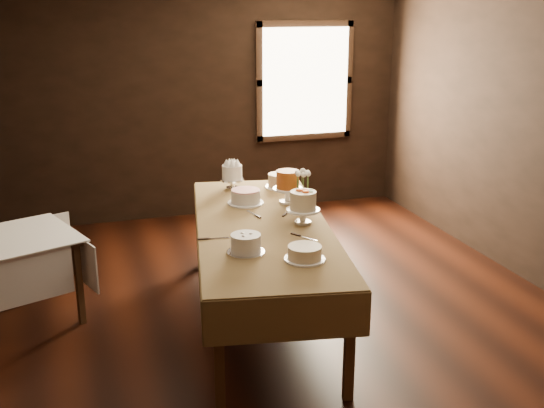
{
  "coord_description": "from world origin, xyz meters",
  "views": [
    {
      "loc": [
        -1.54,
        -4.66,
        2.54
      ],
      "look_at": [
        0.0,
        0.2,
        0.95
      ],
      "focal_mm": 42.91,
      "sensor_mm": 36.0,
      "label": 1
    }
  ],
  "objects_px": {
    "side_table": "(18,247)",
    "cake_lattice": "(246,197)",
    "cake_meringue": "(232,178)",
    "flower_vase": "(302,201)",
    "cake_cream": "(305,253)",
    "cake_server_b": "(308,238)",
    "cake_flowers": "(303,209)",
    "cake_server_c": "(251,213)",
    "cake_speckled": "(280,181)",
    "cake_swirl": "(246,244)",
    "cake_server_e": "(219,238)",
    "cake_caramel": "(288,189)",
    "display_table": "(263,231)",
    "cake_server_d": "(289,211)"
  },
  "relations": [
    {
      "from": "cake_speckled",
      "to": "cake_cream",
      "type": "bearing_deg",
      "value": -102.86
    },
    {
      "from": "cake_swirl",
      "to": "cake_cream",
      "type": "distance_m",
      "value": 0.43
    },
    {
      "from": "cake_flowers",
      "to": "cake_server_c",
      "type": "xyz_separation_m",
      "value": [
        -0.33,
        0.38,
        -0.12
      ]
    },
    {
      "from": "cake_speckled",
      "to": "cake_server_d",
      "type": "distance_m",
      "value": 0.76
    },
    {
      "from": "cake_lattice",
      "to": "flower_vase",
      "type": "height_order",
      "value": "flower_vase"
    },
    {
      "from": "side_table",
      "to": "cake_swirl",
      "type": "relative_size",
      "value": 4.11
    },
    {
      "from": "cake_server_c",
      "to": "cake_caramel",
      "type": "bearing_deg",
      "value": -75.15
    },
    {
      "from": "cake_server_d",
      "to": "cake_meringue",
      "type": "bearing_deg",
      "value": 57.09
    },
    {
      "from": "cake_swirl",
      "to": "cake_server_c",
      "type": "distance_m",
      "value": 0.92
    },
    {
      "from": "cake_server_d",
      "to": "cake_server_e",
      "type": "distance_m",
      "value": 0.86
    },
    {
      "from": "cake_meringue",
      "to": "cake_swirl",
      "type": "distance_m",
      "value": 1.68
    },
    {
      "from": "cake_speckled",
      "to": "cake_server_e",
      "type": "bearing_deg",
      "value": -125.89
    },
    {
      "from": "cake_swirl",
      "to": "cake_server_d",
      "type": "height_order",
      "value": "cake_swirl"
    },
    {
      "from": "side_table",
      "to": "cake_flowers",
      "type": "xyz_separation_m",
      "value": [
        2.22,
        -0.63,
        0.3
      ]
    },
    {
      "from": "cake_meringue",
      "to": "flower_vase",
      "type": "height_order",
      "value": "cake_meringue"
    },
    {
      "from": "cake_meringue",
      "to": "cake_swirl",
      "type": "relative_size",
      "value": 0.89
    },
    {
      "from": "cake_meringue",
      "to": "flower_vase",
      "type": "xyz_separation_m",
      "value": [
        0.42,
        -0.79,
        -0.04
      ]
    },
    {
      "from": "side_table",
      "to": "cake_server_b",
      "type": "height_order",
      "value": "cake_server_b"
    },
    {
      "from": "cake_cream",
      "to": "cake_server_b",
      "type": "xyz_separation_m",
      "value": [
        0.17,
        0.39,
        -0.04
      ]
    },
    {
      "from": "cake_lattice",
      "to": "cake_swirl",
      "type": "relative_size",
      "value": 1.32
    },
    {
      "from": "cake_speckled",
      "to": "cake_lattice",
      "type": "xyz_separation_m",
      "value": [
        -0.45,
        -0.41,
        -0.01
      ]
    },
    {
      "from": "cake_lattice",
      "to": "side_table",
      "type": "bearing_deg",
      "value": -179.31
    },
    {
      "from": "cake_cream",
      "to": "cake_server_c",
      "type": "distance_m",
      "value": 1.12
    },
    {
      "from": "cake_lattice",
      "to": "cake_server_e",
      "type": "height_order",
      "value": "cake_lattice"
    },
    {
      "from": "cake_lattice",
      "to": "cake_server_d",
      "type": "relative_size",
      "value": 1.51
    },
    {
      "from": "cake_meringue",
      "to": "flower_vase",
      "type": "bearing_deg",
      "value": -61.86
    },
    {
      "from": "cake_meringue",
      "to": "cake_server_e",
      "type": "height_order",
      "value": "cake_meringue"
    },
    {
      "from": "cake_meringue",
      "to": "cake_caramel",
      "type": "height_order",
      "value": "cake_caramel"
    },
    {
      "from": "cake_lattice",
      "to": "cake_flowers",
      "type": "bearing_deg",
      "value": -65.44
    },
    {
      "from": "cake_server_d",
      "to": "cake_server_e",
      "type": "relative_size",
      "value": 1.0
    },
    {
      "from": "cake_meringue",
      "to": "display_table",
      "type": "bearing_deg",
      "value": -91.19
    },
    {
      "from": "cake_speckled",
      "to": "cake_server_c",
      "type": "relative_size",
      "value": 1.18
    },
    {
      "from": "cake_caramel",
      "to": "cake_server_b",
      "type": "xyz_separation_m",
      "value": [
        -0.15,
        -0.92,
        -0.13
      ]
    },
    {
      "from": "cake_speckled",
      "to": "cake_cream",
      "type": "xyz_separation_m",
      "value": [
        -0.41,
        -1.81,
        -0.01
      ]
    },
    {
      "from": "cake_speckled",
      "to": "cake_lattice",
      "type": "height_order",
      "value": "cake_speckled"
    },
    {
      "from": "cake_lattice",
      "to": "cake_server_b",
      "type": "xyz_separation_m",
      "value": [
        0.21,
        -1.01,
        -0.05
      ]
    },
    {
      "from": "flower_vase",
      "to": "cake_server_d",
      "type": "bearing_deg",
      "value": -165.27
    },
    {
      "from": "side_table",
      "to": "cake_server_d",
      "type": "height_order",
      "value": "cake_server_d"
    },
    {
      "from": "cake_lattice",
      "to": "cake_flowers",
      "type": "xyz_separation_m",
      "value": [
        0.3,
        -0.66,
        0.06
      ]
    },
    {
      "from": "side_table",
      "to": "cake_server_e",
      "type": "bearing_deg",
      "value": -27.6
    },
    {
      "from": "cake_lattice",
      "to": "cake_server_d",
      "type": "height_order",
      "value": "cake_lattice"
    },
    {
      "from": "cake_speckled",
      "to": "cake_server_b",
      "type": "xyz_separation_m",
      "value": [
        -0.24,
        -1.42,
        -0.06
      ]
    },
    {
      "from": "side_table",
      "to": "cake_meringue",
      "type": "bearing_deg",
      "value": 15.15
    },
    {
      "from": "cake_swirl",
      "to": "flower_vase",
      "type": "distance_m",
      "value": 1.13
    },
    {
      "from": "display_table",
      "to": "cake_server_d",
      "type": "height_order",
      "value": "cake_server_d"
    },
    {
      "from": "cake_lattice",
      "to": "cake_server_b",
      "type": "height_order",
      "value": "cake_lattice"
    },
    {
      "from": "side_table",
      "to": "cake_flowers",
      "type": "height_order",
      "value": "cake_flowers"
    },
    {
      "from": "side_table",
      "to": "cake_lattice",
      "type": "distance_m",
      "value": 1.93
    },
    {
      "from": "side_table",
      "to": "cake_speckled",
      "type": "relative_size",
      "value": 3.97
    },
    {
      "from": "cake_caramel",
      "to": "cake_server_b",
      "type": "height_order",
      "value": "cake_caramel"
    }
  ]
}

